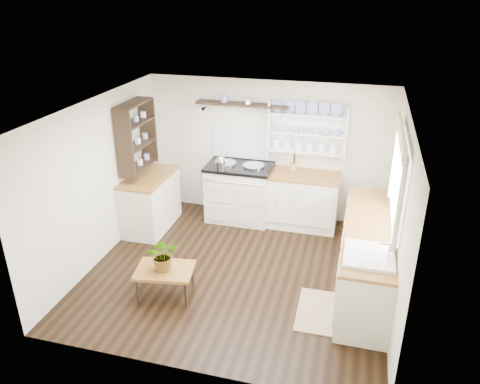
% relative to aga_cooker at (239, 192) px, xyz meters
% --- Properties ---
extents(floor, '(4.00, 3.80, 0.01)m').
position_rel_aga_cooker_xyz_m(floor, '(0.39, -1.57, -0.49)').
color(floor, black).
rests_on(floor, ground).
extents(wall_back, '(4.00, 0.02, 2.30)m').
position_rel_aga_cooker_xyz_m(wall_back, '(0.39, 0.33, 0.66)').
color(wall_back, beige).
rests_on(wall_back, ground).
extents(wall_right, '(0.02, 3.80, 2.30)m').
position_rel_aga_cooker_xyz_m(wall_right, '(2.39, -1.57, 0.66)').
color(wall_right, beige).
rests_on(wall_right, ground).
extents(wall_left, '(0.02, 3.80, 2.30)m').
position_rel_aga_cooker_xyz_m(wall_left, '(-1.61, -1.57, 0.66)').
color(wall_left, beige).
rests_on(wall_left, ground).
extents(ceiling, '(4.00, 3.80, 0.01)m').
position_rel_aga_cooker_xyz_m(ceiling, '(0.39, -1.57, 1.81)').
color(ceiling, white).
rests_on(ceiling, wall_back).
extents(window, '(0.08, 1.55, 1.22)m').
position_rel_aga_cooker_xyz_m(window, '(2.34, -1.42, 1.08)').
color(window, white).
rests_on(window, wall_right).
extents(aga_cooker, '(1.08, 0.75, 0.99)m').
position_rel_aga_cooker_xyz_m(aga_cooker, '(0.00, 0.00, 0.00)').
color(aga_cooker, beige).
rests_on(aga_cooker, floor).
extents(back_cabinets, '(1.27, 0.63, 0.90)m').
position_rel_aga_cooker_xyz_m(back_cabinets, '(0.99, 0.03, -0.03)').
color(back_cabinets, beige).
rests_on(back_cabinets, floor).
extents(right_cabinets, '(0.62, 2.43, 0.90)m').
position_rel_aga_cooker_xyz_m(right_cabinets, '(2.09, -1.47, -0.03)').
color(right_cabinets, beige).
rests_on(right_cabinets, floor).
extents(belfast_sink, '(0.55, 0.60, 0.45)m').
position_rel_aga_cooker_xyz_m(belfast_sink, '(2.09, -2.22, 0.31)').
color(belfast_sink, white).
rests_on(belfast_sink, right_cabinets).
extents(left_cabinets, '(0.62, 1.13, 0.90)m').
position_rel_aga_cooker_xyz_m(left_cabinets, '(-1.31, -0.67, -0.03)').
color(left_cabinets, beige).
rests_on(left_cabinets, floor).
extents(plate_rack, '(1.20, 0.22, 0.90)m').
position_rel_aga_cooker_xyz_m(plate_rack, '(1.04, 0.29, 1.07)').
color(plate_rack, white).
rests_on(plate_rack, wall_back).
extents(high_shelf, '(1.50, 0.29, 0.16)m').
position_rel_aga_cooker_xyz_m(high_shelf, '(-0.01, 0.21, 1.42)').
color(high_shelf, black).
rests_on(high_shelf, wall_back).
extents(left_shelving, '(0.28, 0.80, 1.05)m').
position_rel_aga_cooker_xyz_m(left_shelving, '(-1.45, -0.67, 1.06)').
color(left_shelving, black).
rests_on(left_shelving, wall_left).
extents(kettle, '(0.17, 0.17, 0.21)m').
position_rel_aga_cooker_xyz_m(kettle, '(-0.28, -0.12, 0.55)').
color(kettle, silver).
rests_on(kettle, aga_cooker).
extents(utensil_crock, '(0.12, 0.12, 0.14)m').
position_rel_aga_cooker_xyz_m(utensil_crock, '(0.87, 0.11, 0.49)').
color(utensil_crock, '#A3753C').
rests_on(utensil_crock, back_cabinets).
extents(center_table, '(0.79, 0.62, 0.39)m').
position_rel_aga_cooker_xyz_m(center_table, '(-0.35, -2.32, -0.15)').
color(center_table, brown).
rests_on(center_table, floor).
extents(potted_plant, '(0.49, 0.47, 0.43)m').
position_rel_aga_cooker_xyz_m(potted_plant, '(-0.35, -2.32, 0.11)').
color(potted_plant, '#3F7233').
rests_on(potted_plant, center_table).
extents(floor_rug, '(0.56, 0.86, 0.02)m').
position_rel_aga_cooker_xyz_m(floor_rug, '(1.61, -2.17, -0.48)').
color(floor_rug, '#7D6448').
rests_on(floor_rug, floor).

